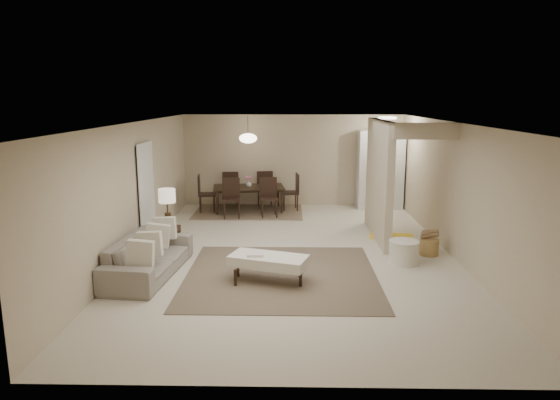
{
  "coord_description": "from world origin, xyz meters",
  "views": [
    {
      "loc": [
        -0.07,
        -9.18,
        2.94
      ],
      "look_at": [
        -0.26,
        0.04,
        1.05
      ],
      "focal_mm": 32.0,
      "sensor_mm": 36.0,
      "label": 1
    }
  ],
  "objects_px": {
    "pantry_cabinet": "(380,170)",
    "ottoman_bench": "(268,261)",
    "round_pouf": "(404,252)",
    "side_table": "(169,241)",
    "wicker_basket": "(429,247)",
    "dining_table": "(249,199)",
    "sofa": "(149,256)"
  },
  "relations": [
    {
      "from": "side_table",
      "to": "wicker_basket",
      "type": "height_order",
      "value": "side_table"
    },
    {
      "from": "pantry_cabinet",
      "to": "dining_table",
      "type": "bearing_deg",
      "value": -172.69
    },
    {
      "from": "round_pouf",
      "to": "side_table",
      "type": "bearing_deg",
      "value": 173.06
    },
    {
      "from": "pantry_cabinet",
      "to": "dining_table",
      "type": "xyz_separation_m",
      "value": [
        -3.51,
        -0.45,
        -0.73
      ]
    },
    {
      "from": "ottoman_bench",
      "to": "dining_table",
      "type": "xyz_separation_m",
      "value": [
        -0.74,
        5.19,
        -0.03
      ]
    },
    {
      "from": "ottoman_bench",
      "to": "dining_table",
      "type": "relative_size",
      "value": 0.74
    },
    {
      "from": "round_pouf",
      "to": "dining_table",
      "type": "xyz_separation_m",
      "value": [
        -3.15,
        4.22,
        0.11
      ]
    },
    {
      "from": "sofa",
      "to": "ottoman_bench",
      "type": "bearing_deg",
      "value": -92.84
    },
    {
      "from": "sofa",
      "to": "wicker_basket",
      "type": "distance_m",
      "value": 5.17
    },
    {
      "from": "pantry_cabinet",
      "to": "sofa",
      "type": "height_order",
      "value": "pantry_cabinet"
    },
    {
      "from": "sofa",
      "to": "ottoman_bench",
      "type": "relative_size",
      "value": 1.64
    },
    {
      "from": "sofa",
      "to": "dining_table",
      "type": "bearing_deg",
      "value": -9.23
    },
    {
      "from": "side_table",
      "to": "round_pouf",
      "type": "xyz_separation_m",
      "value": [
        4.39,
        -0.53,
        -0.04
      ]
    },
    {
      "from": "sofa",
      "to": "side_table",
      "type": "xyz_separation_m",
      "value": [
        0.05,
        1.2,
        -0.07
      ]
    },
    {
      "from": "sofa",
      "to": "wicker_basket",
      "type": "relative_size",
      "value": 6.23
    },
    {
      "from": "ottoman_bench",
      "to": "side_table",
      "type": "xyz_separation_m",
      "value": [
        -1.98,
        1.5,
        -0.11
      ]
    },
    {
      "from": "sofa",
      "to": "round_pouf",
      "type": "height_order",
      "value": "sofa"
    },
    {
      "from": "wicker_basket",
      "to": "dining_table",
      "type": "height_order",
      "value": "dining_table"
    },
    {
      "from": "side_table",
      "to": "dining_table",
      "type": "bearing_deg",
      "value": 71.41
    },
    {
      "from": "pantry_cabinet",
      "to": "dining_table",
      "type": "height_order",
      "value": "pantry_cabinet"
    },
    {
      "from": "side_table",
      "to": "wicker_basket",
      "type": "xyz_separation_m",
      "value": [
        4.98,
        -0.01,
        -0.1
      ]
    },
    {
      "from": "round_pouf",
      "to": "dining_table",
      "type": "distance_m",
      "value": 5.26
    },
    {
      "from": "pantry_cabinet",
      "to": "side_table",
      "type": "relative_size",
      "value": 4.2
    },
    {
      "from": "dining_table",
      "to": "wicker_basket",
      "type": "bearing_deg",
      "value": -52.14
    },
    {
      "from": "pantry_cabinet",
      "to": "sofa",
      "type": "xyz_separation_m",
      "value": [
        -4.8,
        -5.34,
        -0.72
      ]
    },
    {
      "from": "side_table",
      "to": "round_pouf",
      "type": "height_order",
      "value": "side_table"
    },
    {
      "from": "pantry_cabinet",
      "to": "ottoman_bench",
      "type": "bearing_deg",
      "value": -116.14
    },
    {
      "from": "pantry_cabinet",
      "to": "sofa",
      "type": "bearing_deg",
      "value": -131.96
    },
    {
      "from": "round_pouf",
      "to": "pantry_cabinet",
      "type": "bearing_deg",
      "value": 85.54
    },
    {
      "from": "sofa",
      "to": "pantry_cabinet",
      "type": "bearing_deg",
      "value": -36.4
    },
    {
      "from": "round_pouf",
      "to": "wicker_basket",
      "type": "height_order",
      "value": "round_pouf"
    },
    {
      "from": "wicker_basket",
      "to": "dining_table",
      "type": "bearing_deg",
      "value": 135.34
    }
  ]
}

